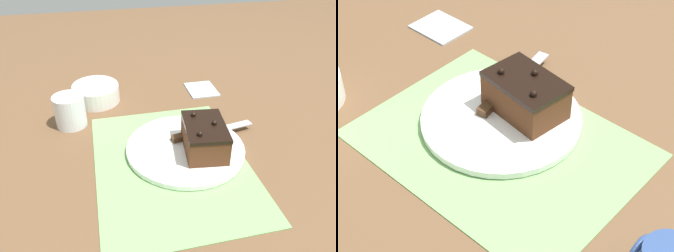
% 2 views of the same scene
% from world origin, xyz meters
% --- Properties ---
extents(ground_plane, '(3.00, 3.00, 0.00)m').
position_xyz_m(ground_plane, '(0.00, 0.00, 0.00)').
color(ground_plane, brown).
extents(placemat_woven, '(0.46, 0.34, 0.00)m').
position_xyz_m(placemat_woven, '(0.00, 0.00, 0.00)').
color(placemat_woven, '#7AB266').
rests_on(placemat_woven, ground_plane).
extents(cake_plate, '(0.28, 0.28, 0.01)m').
position_xyz_m(cake_plate, '(0.04, -0.04, 0.01)').
color(cake_plate, white).
rests_on(cake_plate, placemat_woven).
extents(chocolate_cake, '(0.15, 0.11, 0.08)m').
position_xyz_m(chocolate_cake, '(0.01, -0.08, 0.05)').
color(chocolate_cake, '#512D19').
rests_on(chocolate_cake, cake_plate).
extents(serving_knife, '(0.06, 0.22, 0.01)m').
position_xyz_m(serving_knife, '(0.07, -0.09, 0.02)').
color(serving_knife, '#472D19').
rests_on(serving_knife, cake_plate).
extents(drinking_glass, '(0.08, 0.08, 0.09)m').
position_xyz_m(drinking_glass, '(0.22, 0.22, 0.04)').
color(drinking_glass, white).
rests_on(drinking_glass, ground_plane).
extents(small_bowl, '(0.14, 0.14, 0.06)m').
position_xyz_m(small_bowl, '(0.34, 0.15, 0.03)').
color(small_bowl, white).
rests_on(small_bowl, ground_plane).
extents(folded_napkin, '(0.11, 0.09, 0.01)m').
position_xyz_m(folded_napkin, '(0.34, -0.18, 0.00)').
color(folded_napkin, silver).
rests_on(folded_napkin, ground_plane).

